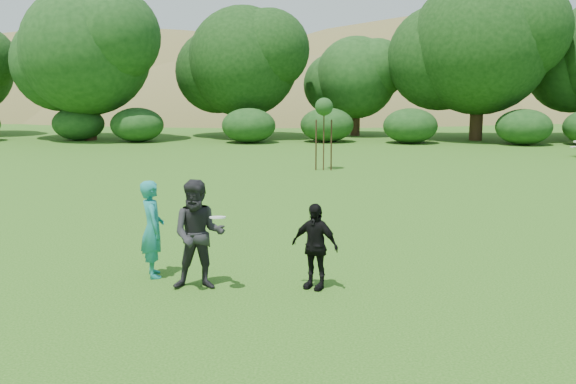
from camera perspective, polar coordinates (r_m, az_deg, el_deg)
name	(u,v)px	position (r m, az deg, el deg)	size (l,w,h in m)	color
ground	(280,283)	(11.30, -0.74, -8.11)	(120.00, 120.00, 0.00)	#19470C
player_teal	(152,229)	(11.73, -11.95, -3.22)	(0.64, 0.42, 1.75)	#1C7F7C
player_grey	(199,235)	(10.89, -7.95, -3.79)	(0.91, 0.71, 1.87)	#242426
player_black	(315,246)	(10.86, 2.38, -4.83)	(0.86, 0.36, 1.47)	black
frisbee	(218,217)	(10.54, -6.27, -2.25)	(0.27, 0.27, 0.05)	white
sapling	(324,109)	(25.24, 3.22, 7.40)	(0.70, 0.70, 2.85)	#3B2617
hillside	(309,206)	(80.69, 1.85, -1.22)	(150.00, 72.00, 52.00)	olive
tree_row	(362,58)	(39.52, 6.63, 11.78)	(53.92, 10.38, 9.62)	#3A2616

